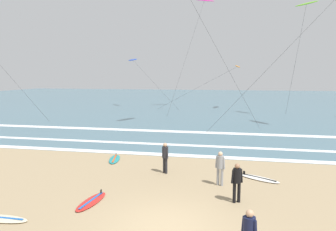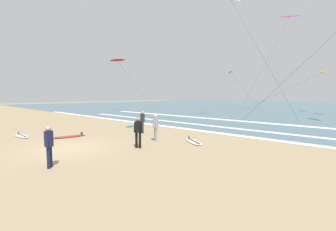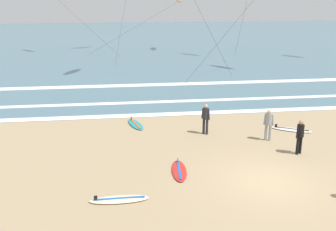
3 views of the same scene
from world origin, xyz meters
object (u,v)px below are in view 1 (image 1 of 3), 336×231
surfer_left_near (165,155)px  surfboard_foreground_flat (114,159)px  surfer_left_far (220,165)px  kite_lime_far_right (306,4)px  kite_orange_far_left (237,67)px  surfboard_near_water (259,178)px  surfboard_right_spare (91,201)px  surfer_mid_group (237,179)px  kite_blue_distant_high (133,60)px  kite_magenta_mid_center (204,1)px  surfboard_left_pile (0,219)px

surfer_left_near → surfboard_foreground_flat: size_ratio=0.73×
surfer_left_far → kite_lime_far_right: 29.90m
surfer_left_far → kite_orange_far_left: (0.95, 34.35, 5.29)m
surfboard_near_water → kite_orange_far_left: size_ratio=0.17×
surfboard_right_spare → kite_lime_far_right: bearing=65.3°
surfer_mid_group → surfer_left_near: bearing=138.0°
kite_blue_distant_high → surfboard_foreground_flat: bearing=-74.5°
surfer_left_near → kite_magenta_mid_center: kite_magenta_mid_center is taller
surfer_mid_group → surfboard_left_pile: size_ratio=0.76×
surfboard_right_spare → kite_orange_far_left: kite_orange_far_left is taller
surfboard_foreground_flat → surfboard_near_water: same height
surfboard_left_pile → kite_blue_distant_high: bearing=100.8°
surfboard_near_water → kite_magenta_mid_center: 36.47m
surfer_left_near → kite_orange_far_left: kite_orange_far_left is taller
surfboard_right_spare → kite_magenta_mid_center: 39.99m
surfer_left_far → surfboard_left_pile: size_ratio=0.76×
kite_lime_far_right → kite_blue_distant_high: 25.46m
kite_blue_distant_high → surfer_mid_group: bearing=-66.5°
surfboard_foreground_flat → kite_lime_far_right: bearing=56.8°
kite_magenta_mid_center → kite_blue_distant_high: (-11.02, 0.48, -8.28)m
surfboard_left_pile → kite_magenta_mid_center: kite_magenta_mid_center is taller
surfer_left_far → kite_blue_distant_high: bearing=113.6°
surfboard_near_water → kite_blue_distant_high: (-16.82, 32.94, 7.31)m
kite_magenta_mid_center → kite_blue_distant_high: size_ratio=1.68×
surfer_left_near → kite_orange_far_left: bearing=83.4°
surfboard_right_spare → kite_lime_far_right: kite_lime_far_right is taller
surfer_left_far → surfer_left_near: bearing=154.8°
surfer_left_far → surfboard_left_pile: (-7.44, -5.16, -0.91)m
surfer_mid_group → kite_lime_far_right: (7.69, 27.90, 12.11)m
surfer_mid_group → surfer_left_near: same height
surfboard_right_spare → kite_orange_far_left: size_ratio=0.18×
surfer_left_far → kite_orange_far_left: bearing=88.4°
surfer_left_near → kite_blue_distant_high: (-12.11, 32.87, 6.40)m
kite_orange_far_left → surfboard_foreground_flat: bearing=-103.3°
kite_magenta_mid_center → surfboard_near_water: bearing=-79.9°
surfboard_right_spare → kite_lime_far_right: (13.39, 29.07, 13.02)m
surfer_left_near → kite_lime_far_right: size_ratio=0.12×
surfboard_foreground_flat → kite_orange_far_left: (7.36, 31.04, 6.20)m
surfboard_foreground_flat → surfer_left_near: bearing=-29.0°
surfboard_foreground_flat → surfboard_left_pile: bearing=-96.9°
surfer_left_far → surfboard_right_spare: (-4.96, -3.06, -0.91)m
surfboard_left_pile → kite_orange_far_left: kite_orange_far_left is taller
surfer_left_far → surfboard_near_water: surfer_left_far is taller
surfboard_right_spare → kite_magenta_mid_center: (1.00, 36.81, 15.58)m
kite_blue_distant_high → kite_lime_far_right: bearing=-19.4°
surfer_left_near → surfboard_right_spare: 4.97m
surfboard_near_water → kite_magenta_mid_center: size_ratio=0.13×
surfer_mid_group → kite_blue_distant_high: kite_blue_distant_high is taller
surfer_mid_group → surfboard_left_pile: (-8.17, -3.26, -0.91)m
surfer_left_near → surfer_left_far: 3.17m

